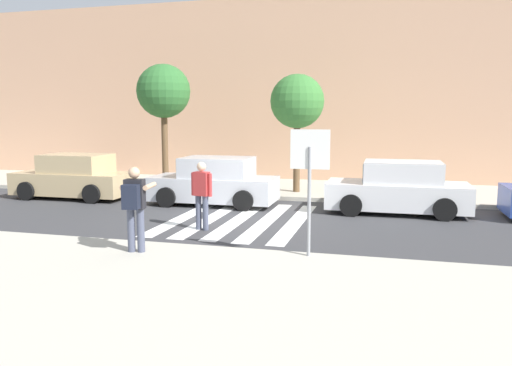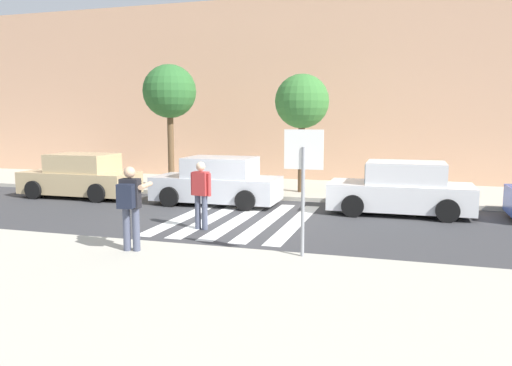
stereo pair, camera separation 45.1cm
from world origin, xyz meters
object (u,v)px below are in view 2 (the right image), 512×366
Objects in this scene: stop_sign at (304,165)px; pedestrian_crossing at (201,191)px; street_tree_west at (170,92)px; parked_car_silver at (218,182)px; parked_car_tan at (81,177)px; parked_car_white at (401,190)px; photographer_with_backpack at (130,201)px; street_tree_center at (302,102)px.

stop_sign is 1.43× the size of pedestrian_crossing.
pedestrian_crossing is 7.59m from street_tree_west.
parked_car_silver is at bearing -40.22° from street_tree_west.
street_tree_west is (-3.77, 5.97, 2.79)m from pedestrian_crossing.
street_tree_west reaches higher than parked_car_tan.
parked_car_tan is (-9.19, 5.71, -1.21)m from stop_sign.
parked_car_white is 0.88× the size of street_tree_west.
parked_car_white is at bearing 36.26° from pedestrian_crossing.
parked_car_silver is (5.21, 0.00, 0.00)m from parked_car_tan.
photographer_with_backpack is 2.83m from pedestrian_crossing.
pedestrian_crossing is at bearing -143.74° from parked_car_white.
stop_sign is 3.86m from pedestrian_crossing.
pedestrian_crossing is at bearing -30.09° from parked_car_tan.
parked_car_silver is 0.97× the size of street_tree_center.
stop_sign is at bearing -31.87° from parked_car_tan.
stop_sign is 7.07m from parked_car_silver.
photographer_with_backpack is 0.37× the size of street_tree_west.
stop_sign reaches higher than parked_car_white.
street_tree_center is at bearing 77.67° from pedestrian_crossing.
street_tree_west is (-6.83, 8.13, 1.83)m from stop_sign.
street_tree_center is at bearing 101.79° from stop_sign.
parked_car_tan is at bearing -161.22° from street_tree_center.
photographer_with_backpack is 6.40m from parked_car_silver.
stop_sign is at bearing -49.96° from street_tree_west.
parked_car_silver is (-0.57, 6.36, -0.44)m from photographer_with_backpack.
street_tree_west reaches higher than parked_car_silver.
parked_car_white is at bearing -0.00° from parked_car_silver.
street_tree_center reaches higher than parked_car_silver.
stop_sign is 10.89m from parked_car_tan.
street_tree_center reaches higher than pedestrian_crossing.
street_tree_center is at bearing 144.14° from parked_car_white.
parked_car_tan is at bearing 180.00° from parked_car_white.
parked_car_white is (4.84, 3.55, -0.25)m from pedestrian_crossing.
parked_car_tan is at bearing 132.31° from photographer_with_backpack.
stop_sign is 10.77m from street_tree_west.
stop_sign is 0.60× the size of parked_car_white.
pedestrian_crossing is (0.35, 2.80, -0.19)m from photographer_with_backpack.
street_tree_west reaches higher than pedestrian_crossing.
stop_sign is at bearing -78.21° from street_tree_center.
parked_car_tan is (-5.78, 6.36, -0.44)m from photographer_with_backpack.
parked_car_white is at bearing -15.64° from street_tree_west.
street_tree_center reaches higher than stop_sign.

